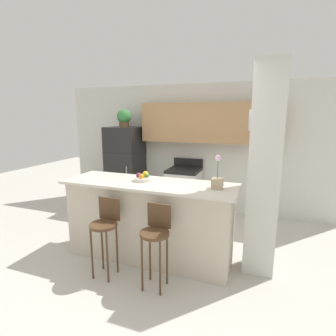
{
  "coord_description": "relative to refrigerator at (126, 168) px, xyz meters",
  "views": [
    {
      "loc": [
        1.39,
        -3.04,
        1.92
      ],
      "look_at": [
        0.0,
        0.74,
        1.12
      ],
      "focal_mm": 28.0,
      "sensor_mm": 36.0,
      "label": 1
    }
  ],
  "objects": [
    {
      "name": "counter_bar",
      "position": [
        1.33,
        -1.75,
        -0.31
      ],
      "size": [
        2.31,
        0.74,
        1.07
      ],
      "color": "beige",
      "rests_on": "ground_plane"
    },
    {
      "name": "bar_stool_right",
      "position": [
        1.66,
        -2.3,
        -0.22
      ],
      "size": [
        0.33,
        0.33,
        0.95
      ],
      "color": "#4C331E",
      "rests_on": "ground_plane"
    },
    {
      "name": "pillar_right",
      "position": [
        2.74,
        -1.56,
        0.43
      ],
      "size": [
        0.38,
        0.32,
        2.55
      ],
      "color": "silver",
      "rests_on": "ground_plane"
    },
    {
      "name": "refrigerator",
      "position": [
        0.0,
        0.0,
        0.0
      ],
      "size": [
        0.66,
        0.69,
        1.7
      ],
      "color": "black",
      "rests_on": "ground_plane"
    },
    {
      "name": "fruit_bowl",
      "position": [
        1.23,
        -1.7,
        0.26
      ],
      "size": [
        0.26,
        0.26,
        0.12
      ],
      "color": "silver",
      "rests_on": "counter_bar"
    },
    {
      "name": "wall_back",
      "position": [
        1.48,
        0.31,
        0.64
      ],
      "size": [
        5.6,
        0.38,
        2.55
      ],
      "color": "silver",
      "rests_on": "ground_plane"
    },
    {
      "name": "bar_stool_left",
      "position": [
        1.0,
        -2.3,
        -0.22
      ],
      "size": [
        0.33,
        0.33,
        0.95
      ],
      "color": "#4C331E",
      "rests_on": "ground_plane"
    },
    {
      "name": "ground_plane",
      "position": [
        1.33,
        -1.75,
        -0.85
      ],
      "size": [
        14.0,
        14.0,
        0.0
      ],
      "primitive_type": "plane",
      "color": "beige"
    },
    {
      "name": "orchid_vase",
      "position": [
        2.23,
        -1.75,
        0.32
      ],
      "size": [
        0.13,
        0.13,
        0.41
      ],
      "color": "tan",
      "rests_on": "counter_bar"
    },
    {
      "name": "stove_range",
      "position": [
        1.28,
        0.03,
        -0.39
      ],
      "size": [
        0.61,
        0.64,
        1.07
      ],
      "color": "silver",
      "rests_on": "ground_plane"
    },
    {
      "name": "potted_plant_on_fridge",
      "position": [
        -0.0,
        0.0,
        1.04
      ],
      "size": [
        0.29,
        0.29,
        0.36
      ],
      "color": "brown",
      "rests_on": "refrigerator"
    }
  ]
}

